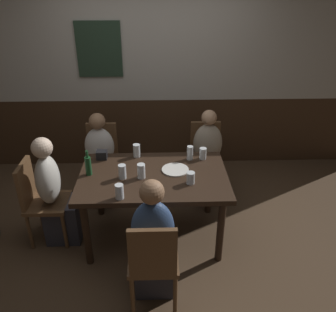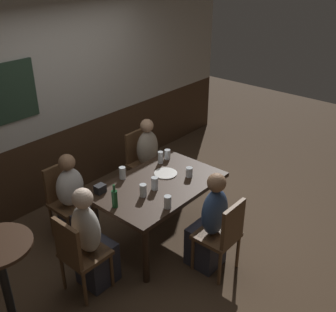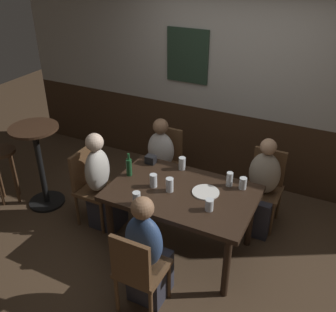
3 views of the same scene
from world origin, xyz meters
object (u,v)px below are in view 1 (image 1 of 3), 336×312
object	(u,v)px
person_head_west	(56,198)
person_right_far	(207,163)
person_left_far	(101,165)
plate_white_large	(175,170)
chair_head_west	(40,198)
beer_glass_half	(190,154)
dining_table	(153,182)
beer_glass_tall	(203,154)
chair_right_far	(205,154)
chair_mid_near	(153,260)
pint_glass_pale	(191,179)
tumbler_water	(137,151)
tumbler_short	(141,172)
highball_clear	(119,192)
condiment_caddy	(102,155)
pint_glass_amber	(122,173)
person_mid_near	(153,247)
beer_bottle_green	(88,165)
chair_left_far	(102,156)

from	to	relation	value
person_head_west	person_right_far	size ratio (longest dim) A/B	1.03
person_left_far	plate_white_large	bearing A→B (deg)	-36.74
chair_head_west	beer_glass_half	world-z (taller)	beer_glass_half
dining_table	plate_white_large	bearing A→B (deg)	20.22
person_left_far	beer_glass_tall	distance (m)	1.26
chair_right_far	chair_mid_near	bearing A→B (deg)	-109.78
pint_glass_pale	tumbler_water	distance (m)	0.76
person_left_far	tumbler_water	distance (m)	0.66
chair_mid_near	plate_white_large	xyz separation A→B (m)	(0.22, 0.96, 0.25)
tumbler_short	beer_glass_tall	bearing A→B (deg)	30.00
chair_right_far	tumbler_short	size ratio (longest dim) A/B	6.10
person_head_west	chair_head_west	bearing A→B (deg)	180.00
chair_head_west	highball_clear	size ratio (longest dim) A/B	6.52
chair_head_west	person_right_far	world-z (taller)	person_right_far
condiment_caddy	beer_glass_tall	bearing A→B (deg)	-1.73
chair_mid_near	highball_clear	xyz separation A→B (m)	(-0.29, 0.49, 0.30)
tumbler_water	beer_glass_tall	bearing A→B (deg)	-5.73
pint_glass_amber	beer_glass_half	xyz separation A→B (m)	(0.67, 0.35, 0.01)
chair_right_far	condiment_caddy	size ratio (longest dim) A/B	8.00
chair_mid_near	person_head_west	bearing A→B (deg)	137.88
dining_table	person_right_far	size ratio (longest dim) A/B	1.29
person_mid_near	condiment_caddy	xyz separation A→B (m)	(-0.54, 1.06, 0.30)
pint_glass_amber	pint_glass_pale	distance (m)	0.65
person_head_west	highball_clear	xyz separation A→B (m)	(0.68, -0.39, 0.32)
pint_glass_pale	tumbler_water	world-z (taller)	tumbler_water
chair_head_west	person_head_west	size ratio (longest dim) A/B	0.77
person_right_far	pint_glass_amber	world-z (taller)	person_right_far
person_head_west	beer_bottle_green	size ratio (longest dim) A/B	4.47
chair_right_far	person_head_west	xyz separation A→B (m)	(-1.60, -0.88, -0.01)
person_mid_near	chair_right_far	bearing A→B (deg)	68.38
chair_left_far	pint_glass_pale	bearing A→B (deg)	-46.82
tumbler_water	person_left_far	bearing A→B (deg)	143.94
pint_glass_pale	plate_white_large	size ratio (longest dim) A/B	0.42
chair_right_far	beer_glass_tall	world-z (taller)	chair_right_far
tumbler_water	highball_clear	bearing A→B (deg)	-98.18
plate_white_large	person_right_far	bearing A→B (deg)	56.82
tumbler_short	tumbler_water	size ratio (longest dim) A/B	1.03
person_head_west	highball_clear	world-z (taller)	person_head_west
chair_mid_near	chair_left_far	bearing A→B (deg)	109.78
chair_right_far	chair_mid_near	distance (m)	1.87
beer_glass_tall	beer_bottle_green	size ratio (longest dim) A/B	0.47
chair_left_far	pint_glass_amber	bearing A→B (deg)	-69.88
person_head_west	pint_glass_pale	size ratio (longest dim) A/B	10.05
person_left_far	beer_bottle_green	world-z (taller)	person_left_far
chair_left_far	beer_glass_half	xyz separation A→B (m)	(1.01, -0.58, 0.31)
person_mid_near	beer_glass_half	world-z (taller)	person_mid_near
person_right_far	person_mid_near	bearing A→B (deg)	-113.83
tumbler_short	tumbler_water	xyz separation A→B (m)	(-0.06, 0.43, 0.00)
chair_head_west	tumbler_short	distance (m)	1.07
pint_glass_pale	highball_clear	distance (m)	0.67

